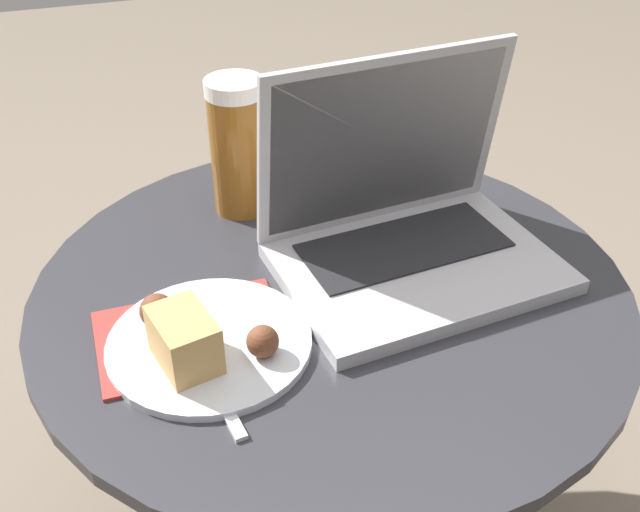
{
  "coord_description": "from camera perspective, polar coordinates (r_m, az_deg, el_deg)",
  "views": [
    {
      "loc": [
        -0.24,
        -0.65,
        1.02
      ],
      "look_at": [
        -0.03,
        -0.04,
        0.57
      ],
      "focal_mm": 42.0,
      "sensor_mm": 36.0,
      "label": 1
    }
  ],
  "objects": [
    {
      "name": "napkin",
      "position": [
        0.81,
        -9.72,
        -5.9
      ],
      "size": [
        0.2,
        0.14,
        0.0
      ],
      "color": "#B7332D",
      "rests_on": "table"
    },
    {
      "name": "laptop",
      "position": [
        0.89,
        6.55,
        2.42
      ],
      "size": [
        0.34,
        0.26,
        0.24
      ],
      "color": "#B2B2B7",
      "rests_on": "table"
    },
    {
      "name": "beer_glass",
      "position": [
        0.97,
        -6.28,
        8.3
      ],
      "size": [
        0.07,
        0.07,
        0.18
      ],
      "color": "brown",
      "rests_on": "table"
    },
    {
      "name": "table",
      "position": [
        0.96,
        0.78,
        -8.79
      ],
      "size": [
        0.69,
        0.69,
        0.5
      ],
      "color": "#515156",
      "rests_on": "ground_plane"
    },
    {
      "name": "fork",
      "position": [
        0.77,
        -9.11,
        -7.84
      ],
      "size": [
        0.04,
        0.2,
        0.0
      ],
      "color": "silver",
      "rests_on": "table"
    },
    {
      "name": "snack_plate",
      "position": [
        0.78,
        -9.05,
        -6.3
      ],
      "size": [
        0.21,
        0.21,
        0.06
      ],
      "color": "silver",
      "rests_on": "table"
    }
  ]
}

